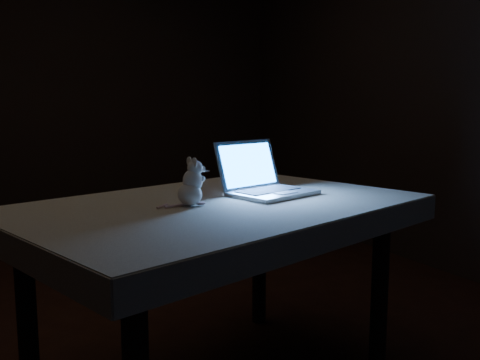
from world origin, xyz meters
TOP-DOWN VIEW (x-y plane):
  - floor at (0.00, 0.00)m, footprint 5.00×5.00m
  - back_wall at (0.00, 2.50)m, footprint 4.50×0.04m
  - right_wall at (2.25, 0.00)m, footprint 0.04×5.00m
  - table at (0.25, -0.65)m, footprint 1.60×1.26m
  - tablecloth at (0.29, -0.61)m, footprint 1.53×1.04m
  - laptop at (0.51, -0.62)m, footprint 0.39×0.37m
  - plush_mouse at (0.13, -0.66)m, footprint 0.13×0.13m

SIDE VIEW (x-z plane):
  - floor at x=0.00m, z-range 0.00..0.00m
  - table at x=0.25m, z-range 0.00..0.75m
  - tablecloth at x=0.29m, z-range 0.66..0.76m
  - plush_mouse at x=0.13m, z-range 0.76..0.93m
  - laptop at x=0.51m, z-range 0.76..0.98m
  - back_wall at x=0.00m, z-range 0.00..2.60m
  - right_wall at x=2.25m, z-range 0.00..2.60m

